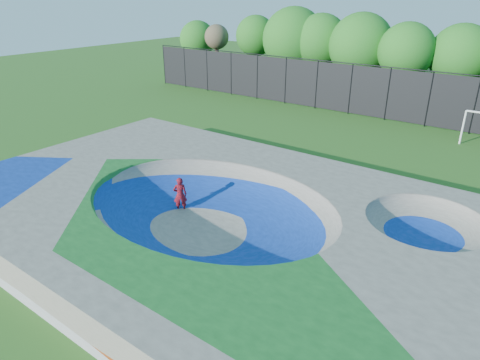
% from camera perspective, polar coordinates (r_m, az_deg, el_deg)
% --- Properties ---
extents(ground, '(120.00, 120.00, 0.00)m').
position_cam_1_polar(ground, '(17.94, -4.02, -6.85)').
color(ground, '#245417').
rests_on(ground, ground).
extents(skate_deck, '(22.00, 14.00, 1.50)m').
position_cam_1_polar(skate_deck, '(17.57, -4.09, -4.75)').
color(skate_deck, gray).
rests_on(skate_deck, ground).
extents(skater, '(0.71, 0.71, 1.66)m').
position_cam_1_polar(skater, '(19.27, -7.98, -1.96)').
color(skater, red).
rests_on(skater, ground).
extents(skateboard, '(0.64, 0.76, 0.05)m').
position_cam_1_polar(skateboard, '(19.63, -7.85, -4.07)').
color(skateboard, black).
rests_on(skateboard, ground).
extents(fence, '(48.09, 0.09, 4.04)m').
position_cam_1_polar(fence, '(34.90, 19.13, 10.91)').
color(fence, black).
rests_on(fence, ground).
extents(treeline, '(51.97, 6.91, 7.93)m').
position_cam_1_polar(treeline, '(38.71, 24.84, 15.38)').
color(treeline, '#432C21').
rests_on(treeline, ground).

